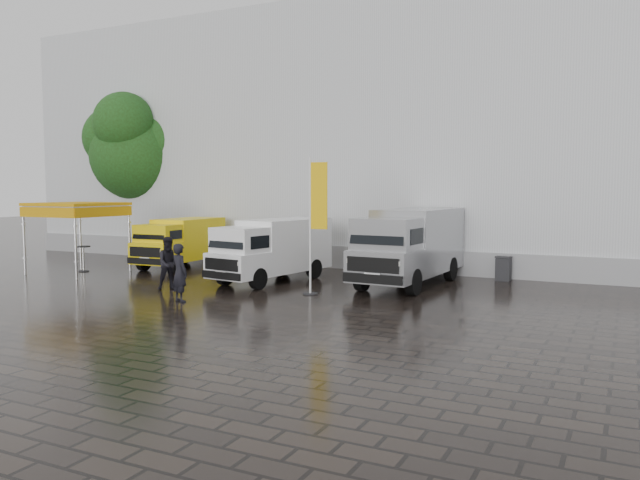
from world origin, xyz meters
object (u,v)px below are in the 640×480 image
Objects in this scene: van_silver at (410,247)px; canopy_tent at (76,207)px; wheelie_bin at (503,268)px; van_white at (272,251)px; person_tent at (170,263)px; flagpole at (315,219)px; person_front at (180,273)px; cocktail_table at (83,259)px; van_yellow at (180,243)px.

van_silver is 13.95m from canopy_tent.
canopy_tent is 17.56m from wheelie_bin.
van_white is 8.86m from canopy_tent.
wheelie_bin is at bearing -15.51° from person_tent.
van_white is 3.67m from flagpole.
person_tent is (6.38, -1.75, -1.83)m from canopy_tent.
wheelie_bin is (16.45, 5.70, -2.29)m from canopy_tent.
van_silver is 4.06m from wheelie_bin.
canopy_tent is 1.70× the size of person_front.
canopy_tent is (-8.58, -1.54, 1.58)m from van_white.
van_white is at bearing -160.40° from van_silver.
cocktail_table is 1.16× the size of wheelie_bin.
person_front is at bearing -22.80° from canopy_tent.
person_tent is at bearing -164.82° from flagpole.
person_tent is at bearing -56.99° from van_yellow.
person_front is at bearing -53.82° from van_yellow.
van_yellow is 4.09m from cocktail_table.
canopy_tent is 2.25m from cocktail_table.
van_yellow is 2.54× the size of person_tent.
person_front is (-3.20, -3.06, -1.61)m from flagpole.
van_silver is 3.50× the size of person_front.
canopy_tent reaches higher than cocktail_table.
van_yellow is at bearing -178.47° from van_silver.
flagpole reaches higher than van_yellow.
van_white reaches higher than person_tent.
van_white is 3.96m from person_tent.
cocktail_table is at bearing 109.62° from person_tent.
van_yellow is 13.94m from wheelie_bin.
van_white is 2.96× the size of person_front.
cocktail_table is 17.38m from wheelie_bin.
person_tent is (-7.18, -4.76, -0.46)m from van_silver.
cocktail_table is (-8.69, -1.13, -0.63)m from van_white.
van_silver reaches higher than van_white.
van_silver is at bearing 10.80° from cocktail_table.
canopy_tent reaches higher than van_yellow.
wheelie_bin is at bearing 17.74° from cocktail_table.
person_tent is (-10.07, -7.45, 0.46)m from wheelie_bin.
person_front is (5.46, -6.75, -0.17)m from van_yellow.
person_front is 2.49m from person_tent.
wheelie_bin is (16.56, 5.30, -0.08)m from cocktail_table.
van_silver is at bearing -136.31° from wheelie_bin.
canopy_tent is at bearing -1.46° from person_front.
van_yellow is 6.23m from person_tent.
person_front is (-5.36, -6.46, -0.47)m from van_silver.
flagpole is 5.44m from person_tent.
van_silver reaches higher than wheelie_bin.
flagpole is at bearing -3.95° from cocktail_table.
person_front reaches higher than cocktail_table.
van_white is at bearing 10.15° from canopy_tent.
van_silver is 2.05× the size of canopy_tent.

